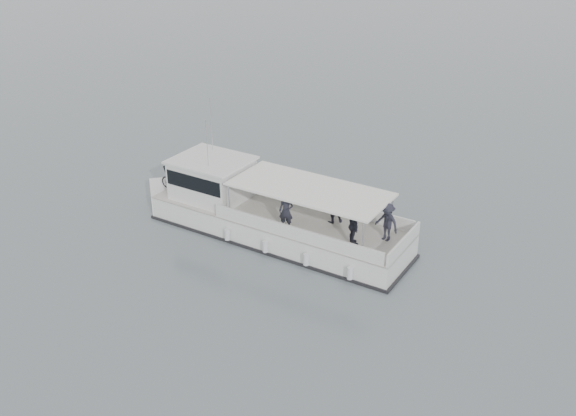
# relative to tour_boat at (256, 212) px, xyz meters

# --- Properties ---
(ground) EXTENTS (1400.00, 1400.00, 0.00)m
(ground) POSITION_rel_tour_boat_xyz_m (-0.43, -1.51, -1.00)
(ground) COLOR slate
(ground) RESTS_ON ground
(tour_boat) EXTENTS (14.47, 7.27, 6.12)m
(tour_boat) POSITION_rel_tour_boat_xyz_m (0.00, 0.00, 0.00)
(tour_boat) COLOR white
(tour_boat) RESTS_ON ground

